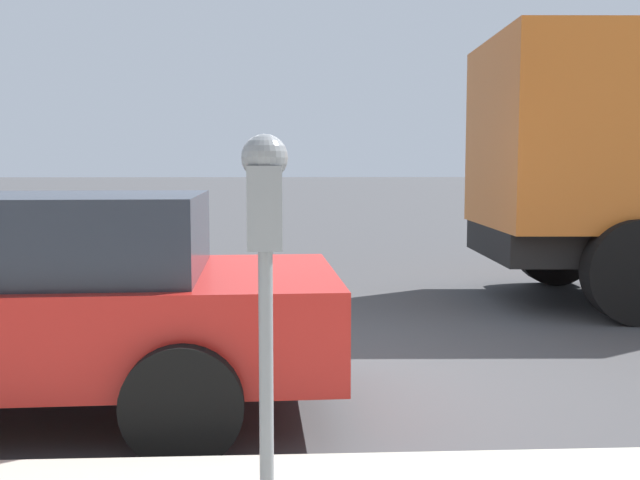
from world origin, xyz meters
name	(u,v)px	position (x,y,z in m)	size (l,w,h in m)	color
ground_plane	(284,367)	(0.00, 0.00, 0.00)	(220.00, 220.00, 0.00)	#424244
parking_meter	(265,222)	(-2.63, 0.08, 1.32)	(0.21, 0.19, 1.51)	gray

